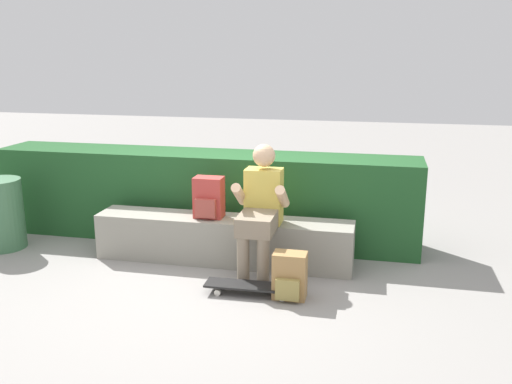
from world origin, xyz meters
The scene contains 8 objects.
ground_plane centered at (0.00, 0.00, 0.00)m, with size 24.00×24.00×0.00m, color gray.
bench_main centered at (0.00, 0.43, 0.23)m, with size 2.54×0.41×0.45m.
person_skater centered at (0.42, 0.23, 0.65)m, with size 0.49×0.62×1.20m.
skateboard_near_person centered at (0.44, -0.26, 0.07)m, with size 0.80×0.22×0.09m.
backpack_on_bench centered at (-0.14, 0.42, 0.65)m, with size 0.28×0.23×0.40m.
backpack_on_ground centered at (0.77, -0.26, 0.19)m, with size 0.28×0.23×0.40m.
hedge_row centered at (-0.41, 1.09, 0.48)m, with size 4.63×0.62×0.97m.
trash_bin centered at (-2.39, 0.32, 0.37)m, with size 0.46×0.46×0.74m.
Camera 1 is at (1.43, -4.57, 2.04)m, focal length 39.13 mm.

